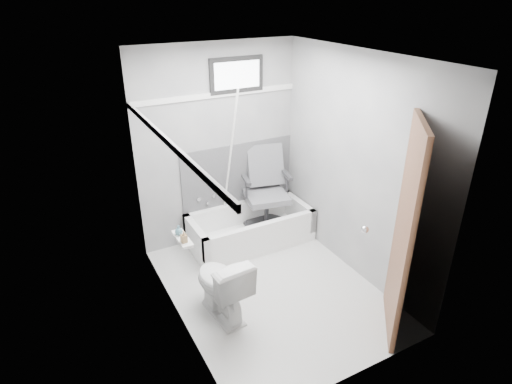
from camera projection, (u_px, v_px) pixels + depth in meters
floor at (271, 288)px, 4.58m from camera, size 2.60×2.60×0.00m
ceiling at (276, 56)px, 3.54m from camera, size 2.60×2.60×0.00m
wall_back at (218, 146)px, 5.09m from camera, size 2.00×0.02×2.40m
wall_front at (366, 255)px, 3.03m from camera, size 2.00×0.02×2.40m
wall_left at (172, 211)px, 3.63m from camera, size 0.02×2.60×2.40m
wall_right at (356, 168)px, 4.48m from camera, size 0.02×2.60×2.40m
bathtub at (250, 228)px, 5.32m from camera, size 1.50×0.70×0.42m
office_chair at (267, 191)px, 5.29m from camera, size 0.71×0.71×1.03m
toilet at (221, 285)px, 4.08m from camera, size 0.45×0.73×0.69m
door at (453, 243)px, 3.55m from camera, size 0.78×0.78×2.00m
window at (236, 75)px, 4.83m from camera, size 0.66×0.04×0.40m
backerboard at (238, 174)px, 5.36m from camera, size 1.50×0.02×0.78m
trim_back at (217, 95)px, 4.81m from camera, size 2.00×0.02×0.06m
trim_left at (167, 141)px, 3.37m from camera, size 0.02×2.60×0.06m
pole at (229, 164)px, 4.98m from camera, size 0.02×0.57×1.88m
shelf at (182, 239)px, 3.79m from camera, size 0.10×0.32×0.02m
soap_bottle_a at (184, 237)px, 3.70m from camera, size 0.06×0.06×0.11m
soap_bottle_b at (179, 230)px, 3.81m from camera, size 0.10×0.10×0.09m
faucet at (207, 200)px, 5.26m from camera, size 0.26×0.10×0.16m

